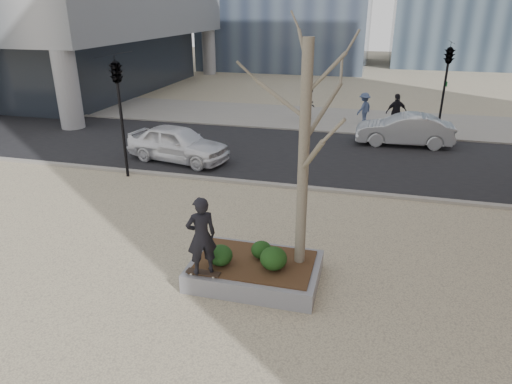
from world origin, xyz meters
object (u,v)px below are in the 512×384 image
(skateboard, at_px, (203,273))
(skateboarder, at_px, (201,236))
(planter, at_px, (255,271))
(police_car, at_px, (178,143))

(skateboard, xyz_separation_m, skateboarder, (0.00, 0.00, 0.95))
(skateboard, distance_m, skateboarder, 0.95)
(planter, relative_size, skateboarder, 1.65)
(police_car, bearing_deg, skateboarder, -141.84)
(planter, distance_m, police_car, 9.48)
(skateboarder, bearing_deg, skateboard, 180.00)
(skateboarder, relative_size, police_car, 0.42)
(police_car, bearing_deg, skateboard, -141.84)
(skateboard, relative_size, skateboarder, 0.43)
(skateboard, xyz_separation_m, police_car, (-4.37, 8.60, 0.27))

